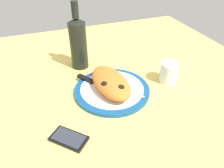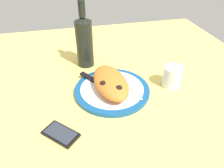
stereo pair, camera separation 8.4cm
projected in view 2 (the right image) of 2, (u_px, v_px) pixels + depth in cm
name	position (u px, v px, depth cm)	size (l,w,h in cm)	color
ground_plane	(112.00, 94.00, 87.01)	(150.00, 150.00, 3.00)	#EACC60
plate	(112.00, 90.00, 85.61)	(30.74, 30.74, 1.85)	navy
calzone	(111.00, 82.00, 82.83)	(25.62, 14.51, 6.17)	orange
fork	(130.00, 86.00, 85.92)	(16.38, 4.76, 0.40)	silver
knife	(93.00, 80.00, 88.72)	(19.21, 13.55, 1.20)	silver
smartphone	(61.00, 134.00, 67.35)	(12.69, 12.70, 1.16)	black
water_glass	(172.00, 78.00, 87.38)	(7.76, 7.76, 9.04)	silver
wine_bottle	(84.00, 41.00, 96.53)	(7.94, 7.94, 30.84)	black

